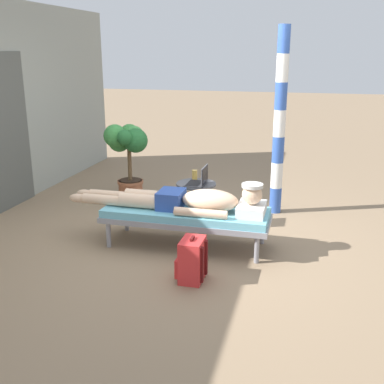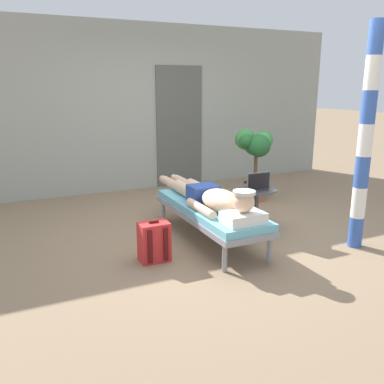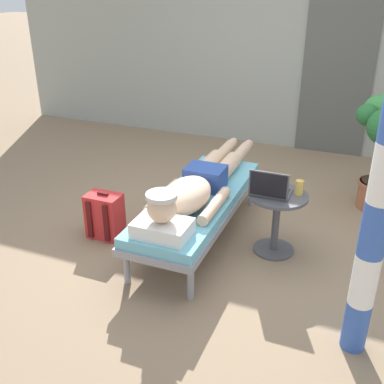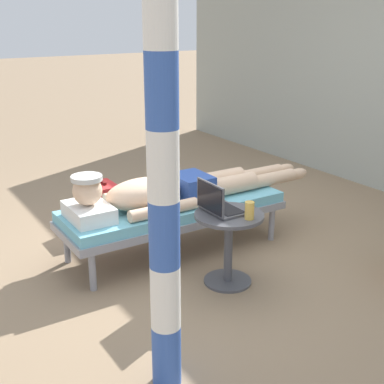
{
  "view_description": "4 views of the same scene",
  "coord_description": "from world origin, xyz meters",
  "px_view_note": "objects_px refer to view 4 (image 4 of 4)",
  "views": [
    {
      "loc": [
        -4.76,
        -1.41,
        2.05
      ],
      "look_at": [
        -0.18,
        -0.23,
        0.62
      ],
      "focal_mm": 44.02,
      "sensor_mm": 36.0,
      "label": 1
    },
    {
      "loc": [
        -2.23,
        -4.11,
        1.73
      ],
      "look_at": [
        -0.33,
        -0.06,
        0.57
      ],
      "focal_mm": 38.63,
      "sensor_mm": 36.0,
      "label": 2
    },
    {
      "loc": [
        1.1,
        -3.4,
        2.11
      ],
      "look_at": [
        -0.15,
        -0.31,
        0.52
      ],
      "focal_mm": 43.01,
      "sensor_mm": 36.0,
      "label": 3
    },
    {
      "loc": [
        3.21,
        -2.11,
        1.83
      ],
      "look_at": [
        -0.1,
        -0.02,
        0.49
      ],
      "focal_mm": 49.36,
      "sensor_mm": 36.0,
      "label": 4
    }
  ],
  "objects_px": {
    "person_reclining": "(170,190)",
    "porch_post": "(163,165)",
    "backpack": "(105,206)",
    "lounge_chair": "(174,210)",
    "laptop": "(218,204)",
    "side_table": "(229,236)",
    "drink_glass": "(249,211)"
  },
  "relations": [
    {
      "from": "person_reclining",
      "to": "side_table",
      "type": "bearing_deg",
      "value": 7.37
    },
    {
      "from": "laptop",
      "to": "porch_post",
      "type": "distance_m",
      "value": 1.29
    },
    {
      "from": "person_reclining",
      "to": "side_table",
      "type": "distance_m",
      "value": 0.69
    },
    {
      "from": "person_reclining",
      "to": "lounge_chair",
      "type": "bearing_deg",
      "value": 90.0
    },
    {
      "from": "laptop",
      "to": "drink_glass",
      "type": "relative_size",
      "value": 2.57
    },
    {
      "from": "lounge_chair",
      "to": "drink_glass",
      "type": "distance_m",
      "value": 0.85
    },
    {
      "from": "laptop",
      "to": "drink_glass",
      "type": "distance_m",
      "value": 0.24
    },
    {
      "from": "person_reclining",
      "to": "porch_post",
      "type": "distance_m",
      "value": 1.72
    },
    {
      "from": "backpack",
      "to": "porch_post",
      "type": "xyz_separation_m",
      "value": [
        2.13,
        -0.58,
        0.98
      ]
    },
    {
      "from": "backpack",
      "to": "porch_post",
      "type": "relative_size",
      "value": 0.18
    },
    {
      "from": "person_reclining",
      "to": "laptop",
      "type": "xyz_separation_m",
      "value": [
        0.6,
        0.03,
        0.06
      ]
    },
    {
      "from": "person_reclining",
      "to": "porch_post",
      "type": "relative_size",
      "value": 0.92
    },
    {
      "from": "person_reclining",
      "to": "backpack",
      "type": "distance_m",
      "value": 0.87
    },
    {
      "from": "porch_post",
      "to": "side_table",
      "type": "bearing_deg",
      "value": 128.05
    },
    {
      "from": "drink_glass",
      "to": "person_reclining",
      "type": "bearing_deg",
      "value": -170.13
    },
    {
      "from": "lounge_chair",
      "to": "person_reclining",
      "type": "height_order",
      "value": "person_reclining"
    },
    {
      "from": "lounge_chair",
      "to": "backpack",
      "type": "bearing_deg",
      "value": -161.14
    },
    {
      "from": "person_reclining",
      "to": "porch_post",
      "type": "xyz_separation_m",
      "value": [
        1.37,
        -0.81,
        0.66
      ]
    },
    {
      "from": "person_reclining",
      "to": "side_table",
      "type": "relative_size",
      "value": 4.15
    },
    {
      "from": "lounge_chair",
      "to": "drink_glass",
      "type": "bearing_deg",
      "value": 7.67
    },
    {
      "from": "side_table",
      "to": "laptop",
      "type": "relative_size",
      "value": 1.69
    },
    {
      "from": "lounge_chair",
      "to": "side_table",
      "type": "bearing_deg",
      "value": 4.63
    },
    {
      "from": "person_reclining",
      "to": "side_table",
      "type": "height_order",
      "value": "person_reclining"
    },
    {
      "from": "drink_glass",
      "to": "backpack",
      "type": "xyz_separation_m",
      "value": [
        -1.58,
        -0.37,
        -0.39
      ]
    },
    {
      "from": "drink_glass",
      "to": "porch_post",
      "type": "relative_size",
      "value": 0.05
    },
    {
      "from": "person_reclining",
      "to": "laptop",
      "type": "relative_size",
      "value": 7.0
    },
    {
      "from": "porch_post",
      "to": "person_reclining",
      "type": "bearing_deg",
      "value": 149.19
    },
    {
      "from": "side_table",
      "to": "laptop",
      "type": "distance_m",
      "value": 0.24
    },
    {
      "from": "drink_glass",
      "to": "lounge_chair",
      "type": "bearing_deg",
      "value": -172.33
    },
    {
      "from": "laptop",
      "to": "side_table",
      "type": "bearing_deg",
      "value": 40.52
    },
    {
      "from": "person_reclining",
      "to": "porch_post",
      "type": "bearing_deg",
      "value": -30.81
    },
    {
      "from": "side_table",
      "to": "laptop",
      "type": "xyz_separation_m",
      "value": [
        -0.06,
        -0.05,
        0.23
      ]
    }
  ]
}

